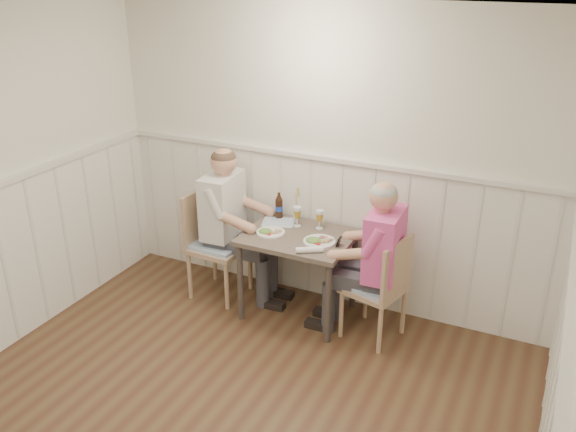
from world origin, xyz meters
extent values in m
cube|color=white|center=(0.00, 2.25, 1.30)|extent=(4.00, 0.04, 2.60)
cube|color=white|center=(2.00, 0.00, 1.30)|extent=(0.04, 4.50, 2.60)
cube|color=white|center=(0.00, 0.00, 2.59)|extent=(4.00, 4.50, 0.02)
cube|color=white|center=(0.00, 2.23, 0.65)|extent=(3.98, 0.03, 1.30)
cube|color=silver|center=(0.00, 2.22, 1.32)|extent=(3.98, 0.06, 0.04)
cube|color=silver|center=(1.97, 0.00, 1.32)|extent=(0.06, 4.48, 0.04)
cube|color=#4E3E36|center=(-0.08, 1.84, 0.73)|extent=(0.90, 0.70, 0.04)
cylinder|color=#3F3833|center=(-0.48, 1.54, 0.35)|extent=(0.05, 0.05, 0.71)
cylinder|color=#3F3833|center=(-0.48, 2.14, 0.35)|extent=(0.05, 0.05, 0.71)
cylinder|color=#3F3833|center=(0.32, 1.54, 0.35)|extent=(0.05, 0.05, 0.71)
cylinder|color=#3F3833|center=(0.32, 2.14, 0.35)|extent=(0.05, 0.05, 0.71)
cube|color=#9E8660|center=(0.61, 1.79, 0.44)|extent=(0.52, 0.52, 0.04)
cube|color=#5C86B9|center=(0.61, 1.79, 0.47)|extent=(0.47, 0.47, 0.03)
cube|color=#9E8660|center=(0.80, 1.75, 0.68)|extent=(0.13, 0.42, 0.45)
cylinder|color=#9E8660|center=(0.74, 1.57, 0.21)|extent=(0.04, 0.04, 0.42)
cylinder|color=#9E8660|center=(0.39, 1.66, 0.21)|extent=(0.04, 0.04, 0.42)
cylinder|color=#9E8660|center=(0.83, 1.92, 0.21)|extent=(0.04, 0.04, 0.42)
cylinder|color=#9E8660|center=(0.48, 2.01, 0.21)|extent=(0.04, 0.04, 0.42)
cube|color=#9E8660|center=(-0.86, 1.84, 0.48)|extent=(0.48, 0.48, 0.04)
cube|color=#5C86B9|center=(-0.86, 1.84, 0.51)|extent=(0.44, 0.44, 0.03)
cube|color=#9E8660|center=(-1.07, 1.85, 0.74)|extent=(0.05, 0.47, 0.49)
cylinder|color=#9E8660|center=(-1.05, 2.04, 0.23)|extent=(0.04, 0.04, 0.45)
cylinder|color=#9E8660|center=(-0.65, 2.03, 0.23)|extent=(0.04, 0.04, 0.45)
cylinder|color=#9E8660|center=(-1.07, 1.65, 0.23)|extent=(0.04, 0.04, 0.45)
cylinder|color=#9E8660|center=(-0.67, 1.63, 0.23)|extent=(0.04, 0.04, 0.45)
cube|color=#3F3F47|center=(0.65, 1.80, 0.22)|extent=(0.45, 0.41, 0.45)
cube|color=#3F3F47|center=(0.45, 1.80, 0.51)|extent=(0.43, 0.37, 0.13)
cube|color=#FF5CAE|center=(0.65, 1.80, 0.84)|extent=(0.25, 0.44, 0.55)
sphere|color=tan|center=(0.65, 1.80, 1.23)|extent=(0.22, 0.22, 0.22)
sphere|color=#A5A5A0|center=(0.65, 1.80, 1.26)|extent=(0.21, 0.21, 0.21)
cube|color=black|center=(0.29, 1.79, 0.84)|extent=(0.02, 0.07, 0.13)
cube|color=#3F3F47|center=(-0.82, 1.89, 0.23)|extent=(0.48, 0.44, 0.46)
cube|color=#3F3F47|center=(-0.61, 1.90, 0.53)|extent=(0.45, 0.39, 0.13)
cube|color=white|center=(-0.82, 1.89, 0.87)|extent=(0.27, 0.47, 0.57)
sphere|color=tan|center=(-0.82, 1.89, 1.28)|extent=(0.23, 0.23, 0.23)
sphere|color=#4C3828|center=(-0.82, 1.89, 1.31)|extent=(0.22, 0.22, 0.22)
cylinder|color=white|center=(0.13, 1.78, 0.76)|extent=(0.26, 0.26, 0.02)
ellipsoid|color=#3F722D|center=(0.09, 1.75, 0.79)|extent=(0.13, 0.11, 0.05)
sphere|color=tan|center=(0.19, 1.79, 0.79)|extent=(0.04, 0.04, 0.04)
cube|color=brown|center=(0.15, 1.84, 0.77)|extent=(0.08, 0.05, 0.01)
cylinder|color=white|center=(0.21, 1.84, 0.78)|extent=(0.05, 0.05, 0.03)
cylinder|color=white|center=(-0.30, 1.77, 0.76)|extent=(0.24, 0.24, 0.02)
ellipsoid|color=#3F722D|center=(-0.34, 1.74, 0.79)|extent=(0.12, 0.10, 0.04)
sphere|color=tan|center=(-0.25, 1.78, 0.78)|extent=(0.03, 0.03, 0.03)
cylinder|color=silver|center=(0.03, 2.03, 0.75)|extent=(0.06, 0.06, 0.01)
cylinder|color=silver|center=(0.03, 2.03, 0.79)|extent=(0.01, 0.01, 0.07)
cone|color=gold|center=(0.03, 2.03, 0.86)|extent=(0.07, 0.07, 0.07)
cylinder|color=silver|center=(0.03, 2.03, 0.90)|extent=(0.07, 0.07, 0.03)
cylinder|color=silver|center=(-0.17, 2.00, 0.75)|extent=(0.06, 0.06, 0.01)
cylinder|color=silver|center=(-0.17, 2.00, 0.79)|extent=(0.01, 0.01, 0.08)
cone|color=gold|center=(-0.17, 2.00, 0.86)|extent=(0.07, 0.07, 0.07)
cylinder|color=silver|center=(-0.17, 2.00, 0.91)|extent=(0.07, 0.07, 0.03)
cylinder|color=black|center=(-0.39, 2.10, 0.84)|extent=(0.06, 0.06, 0.17)
cone|color=black|center=(-0.39, 2.10, 0.94)|extent=(0.06, 0.06, 0.04)
cylinder|color=black|center=(-0.39, 2.10, 0.97)|extent=(0.03, 0.03, 0.03)
cylinder|color=#1D42B1|center=(-0.39, 2.10, 0.84)|extent=(0.07, 0.07, 0.05)
cylinder|color=white|center=(0.13, 1.58, 0.77)|extent=(0.21, 0.15, 0.05)
cylinder|color=silver|center=(-0.22, 2.08, 0.79)|extent=(0.04, 0.04, 0.07)
cylinder|color=tan|center=(-0.22, 2.08, 0.91)|extent=(0.02, 0.02, 0.23)
cone|color=tan|center=(-0.22, 2.08, 1.05)|extent=(0.03, 0.03, 0.08)
cube|color=#5C86B9|center=(-0.35, 2.00, 0.75)|extent=(0.33, 0.29, 0.01)
camera|label=1|loc=(1.81, -2.35, 2.89)|focal=38.00mm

